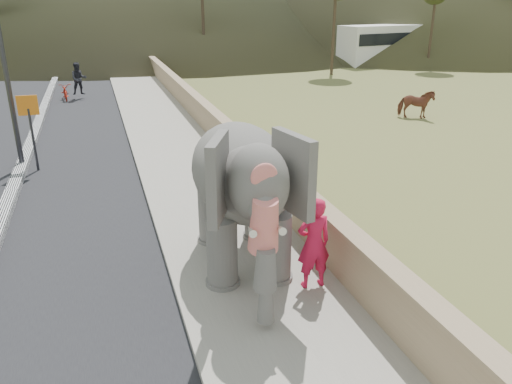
{
  "coord_description": "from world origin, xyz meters",
  "views": [
    {
      "loc": [
        -2.47,
        -4.27,
        5.11
      ],
      "look_at": [
        0.2,
        4.1,
        1.7
      ],
      "focal_mm": 35.0,
      "sensor_mm": 36.0,
      "label": 1
    }
  ],
  "objects_px": {
    "lamppost": "(6,8)",
    "motorcyclist": "(72,85)",
    "elephant_and_man": "(242,192)",
    "cow": "(416,104)"
  },
  "relations": [
    {
      "from": "lamppost",
      "to": "motorcyclist",
      "type": "relative_size",
      "value": 4.09
    },
    {
      "from": "cow",
      "to": "elephant_and_man",
      "type": "xyz_separation_m",
      "value": [
        -11.26,
        -10.55,
        0.95
      ]
    },
    {
      "from": "lamppost",
      "to": "cow",
      "type": "relative_size",
      "value": 5.17
    },
    {
      "from": "lamppost",
      "to": "motorcyclist",
      "type": "height_order",
      "value": "lamppost"
    },
    {
      "from": "motorcyclist",
      "to": "elephant_and_man",
      "type": "bearing_deg",
      "value": -79.52
    },
    {
      "from": "lamppost",
      "to": "elephant_and_man",
      "type": "relative_size",
      "value": 1.88
    },
    {
      "from": "elephant_and_man",
      "to": "lamppost",
      "type": "bearing_deg",
      "value": 120.03
    },
    {
      "from": "elephant_and_man",
      "to": "cow",
      "type": "bearing_deg",
      "value": 43.15
    },
    {
      "from": "cow",
      "to": "elephant_and_man",
      "type": "distance_m",
      "value": 15.46
    },
    {
      "from": "lamppost",
      "to": "motorcyclist",
      "type": "xyz_separation_m",
      "value": [
        1.0,
        11.91,
        -4.1
      ]
    }
  ]
}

